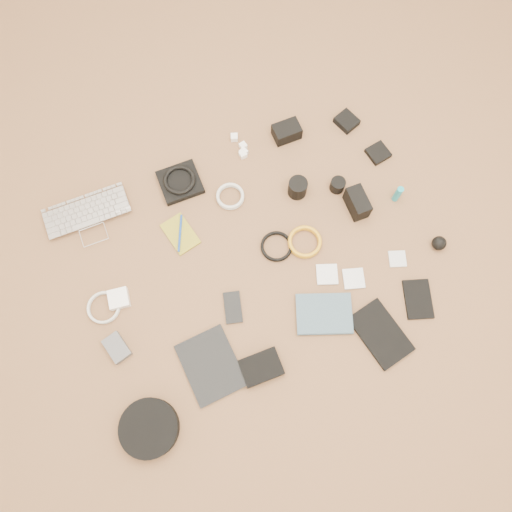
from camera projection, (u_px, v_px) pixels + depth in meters
name	position (u px, v px, depth m)	size (l,w,h in m)	color
room_shell	(252.00, 18.00, 0.76)	(4.04, 4.04, 2.58)	brown
laptop	(90.00, 222.00, 1.98)	(0.34, 0.24, 0.03)	#B3B3B8
headphone_pouch	(180.00, 182.00, 2.04)	(0.16, 0.15, 0.03)	black
headphones	(179.00, 180.00, 2.01)	(0.13, 0.13, 0.02)	black
charger_a	(234.00, 137.00, 2.10)	(0.03, 0.03, 0.03)	white
charger_b	(243.00, 146.00, 2.09)	(0.03, 0.03, 0.03)	white
charger_c	(244.00, 152.00, 2.08)	(0.03, 0.03, 0.03)	white
charger_d	(243.00, 155.00, 2.08)	(0.03, 0.03, 0.03)	white
dslr_camera	(287.00, 132.00, 2.09)	(0.11, 0.08, 0.06)	black
lens_pouch	(347.00, 121.00, 2.12)	(0.08, 0.09, 0.03)	black
notebook_olive	(180.00, 234.00, 1.98)	(0.10, 0.15, 0.01)	olive
pen_blue	(180.00, 233.00, 1.97)	(0.01, 0.01, 0.15)	#123A96
cable_white_a	(230.00, 197.00, 2.02)	(0.11, 0.11, 0.01)	silver
lens_a	(298.00, 188.00, 2.00)	(0.08, 0.08, 0.08)	black
lens_b	(338.00, 185.00, 2.02)	(0.06, 0.06, 0.05)	black
card_reader	(378.00, 153.00, 2.08)	(0.08, 0.08, 0.02)	black
power_brick	(119.00, 299.00, 1.89)	(0.07, 0.07, 0.03)	white
cable_white_b	(104.00, 308.00, 1.89)	(0.13, 0.13, 0.01)	silver
cable_black	(276.00, 247.00, 1.96)	(0.12, 0.12, 0.01)	black
cable_yellow	(305.00, 243.00, 1.96)	(0.13, 0.13, 0.02)	gold
flash	(357.00, 203.00, 1.98)	(0.06, 0.12, 0.09)	black
lens_cleaner	(398.00, 194.00, 1.99)	(0.03, 0.03, 0.09)	teal
battery_charger	(117.00, 348.00, 1.83)	(0.07, 0.10, 0.03)	#505155
tablet	(211.00, 365.00, 1.82)	(0.19, 0.25, 0.01)	black
phone	(233.00, 307.00, 1.89)	(0.06, 0.12, 0.01)	black
filter_case_left	(327.00, 274.00, 1.93)	(0.08, 0.08, 0.01)	silver
filter_case_mid	(354.00, 279.00, 1.92)	(0.08, 0.08, 0.01)	silver
filter_case_right	(397.00, 259.00, 1.95)	(0.07, 0.07, 0.01)	silver
air_blower	(439.00, 243.00, 1.94)	(0.06, 0.06, 0.06)	black
headphone_case	(149.00, 428.00, 1.74)	(0.21, 0.21, 0.06)	black
drive_case	(261.00, 367.00, 1.81)	(0.15, 0.10, 0.04)	black
paperback	(325.00, 335.00, 1.85)	(0.16, 0.21, 0.02)	#3D5768
notebook_black_a	(381.00, 334.00, 1.86)	(0.14, 0.23, 0.02)	black
notebook_black_b	(418.00, 299.00, 1.90)	(0.10, 0.15, 0.01)	black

